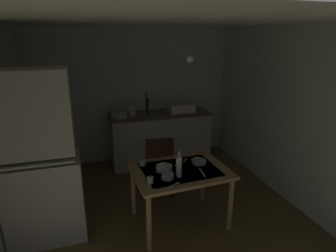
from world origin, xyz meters
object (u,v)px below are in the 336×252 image
object	(u,v)px
hutch_cabinet	(41,164)
mug_tall	(143,163)
serving_bowl_wide	(199,162)
glass_bottle	(179,166)
hand_pump	(147,104)
mixing_bowl_counter	(119,115)
sink_basin	(181,107)
chair_far_side	(159,165)
dining_table	(180,176)

from	to	relation	value
hutch_cabinet	mug_tall	distance (m)	1.14
serving_bowl_wide	glass_bottle	bearing A→B (deg)	-143.68
glass_bottle	hand_pump	bearing A→B (deg)	86.92
glass_bottle	mixing_bowl_counter	bearing A→B (deg)	101.82
sink_basin	mixing_bowl_counter	size ratio (longest dim) A/B	1.61
hutch_cabinet	mixing_bowl_counter	distance (m)	1.88
mixing_bowl_counter	chair_far_side	size ratio (longest dim) A/B	0.29
dining_table	chair_far_side	distance (m)	0.66
serving_bowl_wide	glass_bottle	xyz separation A→B (m)	(-0.36, -0.26, 0.11)
dining_table	mug_tall	xyz separation A→B (m)	(-0.40, 0.25, 0.12)
dining_table	mug_tall	size ratio (longest dim) A/B	14.47
sink_basin	mug_tall	xyz separation A→B (m)	(-1.05, -1.56, -0.25)
chair_far_side	mixing_bowl_counter	bearing A→B (deg)	109.38
mixing_bowl_counter	mug_tall	xyz separation A→B (m)	(0.07, -1.51, -0.21)
hutch_cabinet	glass_bottle	world-z (taller)	hutch_cabinet
chair_far_side	sink_basin	bearing A→B (deg)	57.88
hand_pump	chair_far_side	distance (m)	1.35
sink_basin	mixing_bowl_counter	distance (m)	1.12
hutch_cabinet	mug_tall	size ratio (longest dim) A/B	24.05
hutch_cabinet	glass_bottle	distance (m)	1.51
hand_pump	mug_tall	world-z (taller)	hand_pump
serving_bowl_wide	mug_tall	bearing A→B (deg)	168.07
dining_table	mug_tall	distance (m)	0.49
chair_far_side	hand_pump	bearing A→B (deg)	84.42
mug_tall	glass_bottle	world-z (taller)	glass_bottle
mixing_bowl_counter	dining_table	bearing A→B (deg)	-74.88
sink_basin	mixing_bowl_counter	bearing A→B (deg)	-177.44
dining_table	chair_far_side	bearing A→B (deg)	97.39
serving_bowl_wide	mixing_bowl_counter	bearing A→B (deg)	114.65
hutch_cabinet	chair_far_side	distance (m)	1.57
serving_bowl_wide	mug_tall	xyz separation A→B (m)	(-0.69, 0.15, 0.01)
chair_far_side	mug_tall	xyz separation A→B (m)	(-0.32, -0.40, 0.26)
hand_pump	serving_bowl_wide	world-z (taller)	hand_pump
hand_pump	dining_table	xyz separation A→B (m)	(-0.03, -1.85, -0.46)
glass_bottle	sink_basin	bearing A→B (deg)	69.89
hutch_cabinet	hand_pump	world-z (taller)	hutch_cabinet
hand_pump	mixing_bowl_counter	size ratio (longest dim) A/B	1.42
hand_pump	dining_table	distance (m)	1.91
serving_bowl_wide	dining_table	bearing A→B (deg)	-159.88
dining_table	glass_bottle	xyz separation A→B (m)	(-0.07, -0.16, 0.22)
hutch_cabinet	mixing_bowl_counter	bearing A→B (deg)	55.53
hand_pump	glass_bottle	distance (m)	2.03
mug_tall	chair_far_side	bearing A→B (deg)	50.99
mug_tall	glass_bottle	xyz separation A→B (m)	(0.33, -0.41, 0.10)
mixing_bowl_counter	serving_bowl_wide	bearing A→B (deg)	-65.35
dining_table	mug_tall	bearing A→B (deg)	148.33
chair_far_side	glass_bottle	world-z (taller)	glass_bottle
mug_tall	glass_bottle	bearing A→B (deg)	-51.03
sink_basin	chair_far_side	world-z (taller)	sink_basin
mug_tall	dining_table	bearing A→B (deg)	-31.67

